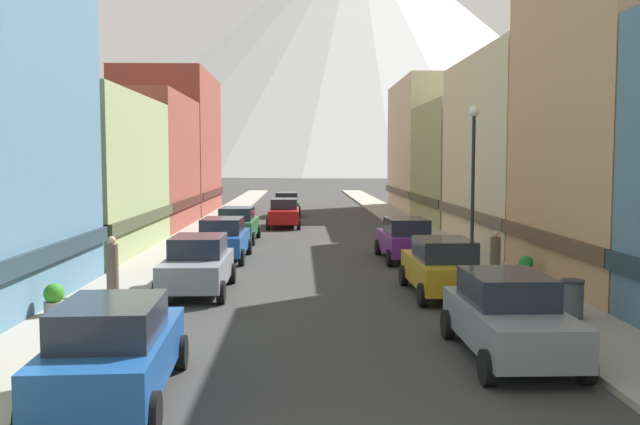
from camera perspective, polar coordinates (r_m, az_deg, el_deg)
sidewalk_left at (r=41.59m, az=-9.50°, el=-1.29°), size 2.50×100.00×0.15m
sidewalk_right at (r=41.75m, az=7.75°, el=-1.25°), size 2.50×100.00×0.15m
storefront_left_2 at (r=32.39m, az=-22.94°, el=2.70°), size 9.92×11.48×7.05m
storefront_left_3 at (r=42.79m, az=-15.88°, el=3.88°), size 7.41×11.06×8.08m
storefront_left_4 at (r=54.42m, az=-12.51°, el=5.44°), size 6.84×12.18×10.83m
storefront_right_2 at (r=34.74m, az=19.95°, el=4.57°), size 9.68×11.95×9.15m
storefront_right_3 at (r=45.48m, az=13.15°, el=3.81°), size 7.35×10.52×7.84m
storefront_right_4 at (r=57.20m, az=10.01°, el=5.34°), size 7.20×13.25×10.67m
car_left_0 at (r=12.44m, az=-16.99°, el=-10.97°), size 2.23×4.48×1.78m
car_left_1 at (r=21.67m, az=-10.26°, el=-4.31°), size 2.07×4.41×1.78m
car_left_2 at (r=28.54m, az=-8.16°, el=-2.19°), size 2.12×4.43×1.78m
car_left_3 at (r=34.90m, az=-6.97°, el=-0.98°), size 2.16×4.44×1.78m
car_right_0 at (r=14.89m, az=15.59°, el=-8.40°), size 2.08×4.41×1.78m
car_right_1 at (r=21.19m, az=10.28°, el=-4.51°), size 2.10×4.42×1.78m
car_right_2 at (r=28.36m, az=7.22°, el=-2.23°), size 2.17×4.45×1.78m
car_driving_0 at (r=50.36m, az=-2.82°, el=0.69°), size 2.06×4.40×1.78m
car_driving_1 at (r=42.23m, az=-3.05°, el=-0.02°), size 2.06×4.40×1.78m
trash_bin_right at (r=18.50m, az=20.46°, el=-6.82°), size 0.59×0.59×0.98m
potted_plant_0 at (r=23.77m, az=16.97°, el=-4.46°), size 0.49×0.49×0.83m
potted_plant_1 at (r=19.09m, az=-21.49°, el=-6.79°), size 0.53×0.53×0.81m
pedestrian_0 at (r=21.41m, az=-17.09°, el=-4.40°), size 0.36×0.36×1.73m
pedestrian_1 at (r=24.48m, az=14.55°, el=-3.48°), size 0.36×0.36×1.55m
streetlamp_right at (r=23.77m, az=12.78°, el=3.88°), size 0.36×0.36×5.86m
mountain_backdrop at (r=270.47m, az=3.07°, el=13.76°), size 219.37×219.37×96.28m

